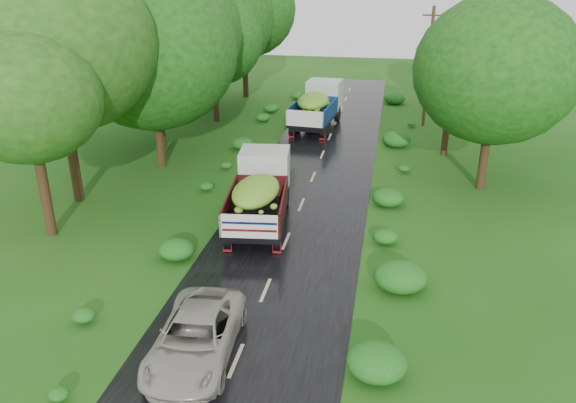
% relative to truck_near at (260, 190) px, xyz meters
% --- Properties ---
extents(ground, '(120.00, 120.00, 0.00)m').
position_rel_truck_near_xyz_m(ground, '(1.52, -9.73, -1.59)').
color(ground, '#124A10').
rests_on(ground, ground).
extents(road, '(6.50, 80.00, 0.02)m').
position_rel_truck_near_xyz_m(road, '(1.52, -4.73, -1.58)').
color(road, black).
rests_on(road, ground).
extents(road_lines, '(0.12, 69.60, 0.00)m').
position_rel_truck_near_xyz_m(road_lines, '(1.52, -3.73, -1.57)').
color(road_lines, '#BFB78C').
rests_on(road_lines, road).
extents(truck_near, '(3.12, 6.92, 2.81)m').
position_rel_truck_near_xyz_m(truck_near, '(0.00, 0.00, 0.00)').
color(truck_near, black).
rests_on(truck_near, ground).
extents(truck_far, '(3.13, 7.31, 2.99)m').
position_rel_truck_near_xyz_m(truck_far, '(0.35, 16.63, 0.10)').
color(truck_far, black).
rests_on(truck_far, ground).
extents(car, '(2.61, 5.10, 1.38)m').
position_rel_truck_near_xyz_m(car, '(0.31, -9.75, -0.88)').
color(car, '#ABA698').
rests_on(car, road).
extents(utility_pole, '(1.46, 0.35, 8.35)m').
position_rel_truck_near_xyz_m(utility_pole, '(7.90, 18.48, 2.71)').
color(utility_pole, '#382616').
rests_on(utility_pole, ground).
extents(trees_left, '(6.49, 32.29, 9.58)m').
position_rel_truck_near_xyz_m(trees_left, '(-8.48, 12.09, 5.33)').
color(trees_left, black).
rests_on(trees_left, ground).
extents(trees_right, '(6.49, 22.87, 8.41)m').
position_rel_truck_near_xyz_m(trees_right, '(10.89, 13.97, 4.38)').
color(trees_right, black).
rests_on(trees_right, ground).
extents(shrubs, '(11.90, 44.00, 0.70)m').
position_rel_truck_near_xyz_m(shrubs, '(1.52, 4.27, -1.24)').
color(shrubs, '#145715').
rests_on(shrubs, ground).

